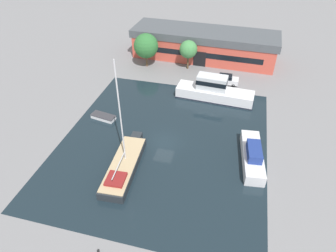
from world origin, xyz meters
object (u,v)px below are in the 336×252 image
Objects in this scene: quay_tree_near_building at (188,49)px; small_dinghy at (103,117)px; parked_car at (226,80)px; cabin_boat at (252,156)px; quay_tree_by_water at (146,46)px; motor_cruiser at (214,91)px; warehouse_building at (204,44)px; sailboat_moored at (124,165)px.

quay_tree_near_building is 1.41× the size of small_dinghy.
cabin_boat reaches higher than parked_car.
quay_tree_by_water reaches higher than small_dinghy.
quay_tree_near_building is 7.90m from quay_tree_by_water.
quay_tree_by_water is at bearing 126.51° from cabin_boat.
quay_tree_near_building is at bearing 36.09° from motor_cruiser.
quay_tree_by_water is 0.51× the size of motor_cruiser.
small_dinghy is (-10.85, -24.86, -2.51)m from warehouse_building.
parked_car is at bearing -28.80° from quay_tree_near_building.
sailboat_moored reaches higher than quay_tree_by_water.
motor_cruiser reaches higher than parked_car.
warehouse_building reaches higher than parked_car.
small_dinghy is at bearing -114.54° from quay_tree_near_building.
small_dinghy is at bearing 123.76° from sailboat_moored.
parked_car is at bearing -11.48° from quay_tree_by_water.
small_dinghy is 21.79m from cabin_boat.
small_dinghy is at bearing -111.56° from warehouse_building.
motor_cruiser is (-1.45, -5.49, 0.62)m from parked_car.
quay_tree_by_water is at bearing -172.34° from quay_tree_near_building.
quay_tree_near_building is (-2.09, -5.66, 1.00)m from warehouse_building.
small_dinghy is at bearing -92.97° from quay_tree_by_water.
cabin_boat is (5.07, -18.78, 0.11)m from parked_car.
parked_car is at bearing 98.51° from cabin_boat.
motor_cruiser is at bearing -73.08° from warehouse_building.
warehouse_building is 4.47× the size of quay_tree_by_water.
warehouse_building is 11.47m from parked_car.
quay_tree_near_building is at bearing 7.66° from quay_tree_by_water.
quay_tree_near_building is 11.72m from motor_cruiser.
cabin_boat is at bearing 13.38° from parked_car.
sailboat_moored is (5.79, -27.01, -3.48)m from quay_tree_by_water.
sailboat_moored reaches higher than parked_car.
quay_tree_by_water is at bearing 98.67° from sailboat_moored.
warehouse_building is 6.12m from quay_tree_near_building.
quay_tree_near_building is 0.44× the size of motor_cruiser.
sailboat_moored is 1.11× the size of motor_cruiser.
quay_tree_near_building is 9.19m from parked_car.
sailboat_moored reaches higher than warehouse_building.
quay_tree_by_water is at bearing 61.93° from motor_cruiser.
parked_car is (7.62, -4.19, -2.99)m from quay_tree_near_building.
quay_tree_near_building is 0.86× the size of quay_tree_by_water.
small_dinghy is at bearing 163.43° from cabin_boat.
cabin_boat is (21.45, -3.77, 0.64)m from small_dinghy.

